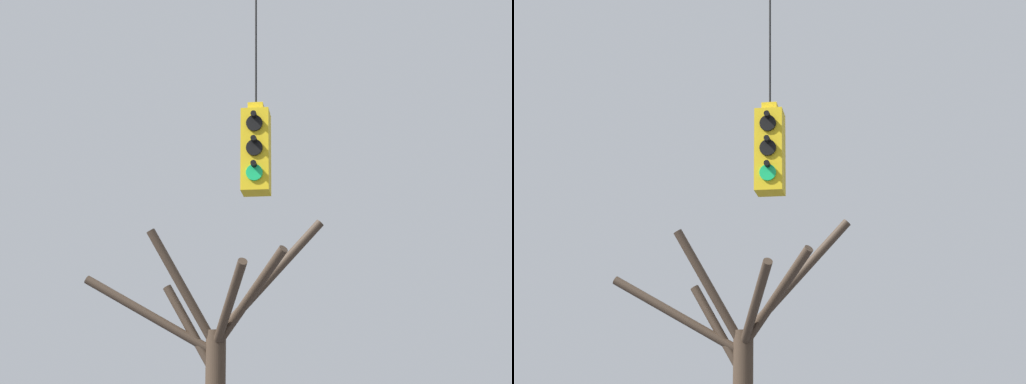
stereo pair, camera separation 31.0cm
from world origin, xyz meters
TOP-DOWN VIEW (x-y plane):
  - traffic_light_near_left_pole at (2.26, 0.26)m, footprint 0.34×0.46m
  - bare_tree at (0.33, 8.87)m, footprint 5.63×2.39m

SIDE VIEW (x-z plane):
  - bare_tree at x=0.33m, z-range -0.05..6.10m
  - traffic_light_near_left_pole at x=2.26m, z-range 3.21..6.91m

